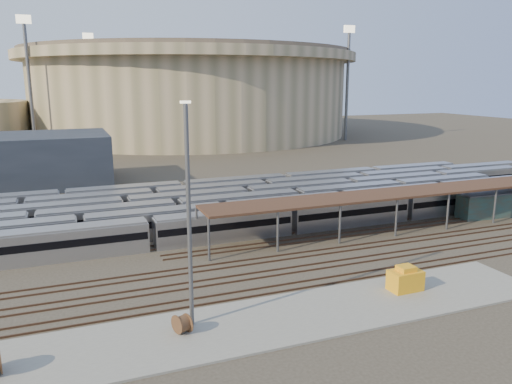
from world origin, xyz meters
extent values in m
plane|color=#383026|center=(0.00, 0.00, 0.00)|extent=(420.00, 420.00, 0.00)
cube|color=gray|center=(-5.00, -15.00, 0.10)|extent=(50.00, 9.00, 0.20)
cube|color=#AAAAAF|center=(5.35, 8.00, 1.80)|extent=(112.00, 2.90, 3.60)
cube|color=#AAAAAF|center=(-2.58, 12.20, 1.80)|extent=(112.00, 2.90, 3.60)
cube|color=#AAAAAF|center=(-8.30, 16.40, 1.80)|extent=(112.00, 2.90, 3.60)
cube|color=#AAAAAF|center=(3.89, 20.60, 1.80)|extent=(112.00, 2.90, 3.60)
cube|color=#AAAAAF|center=(8.83, 24.80, 1.80)|extent=(112.00, 2.90, 3.60)
cube|color=#AAAAAF|center=(-4.49, 29.00, 1.80)|extent=(112.00, 2.90, 3.60)
cylinder|color=#545559|center=(-8.00, 1.30, 2.50)|extent=(0.30, 0.30, 5.00)
cylinder|color=#545559|center=(-8.00, 6.70, 2.50)|extent=(0.30, 0.30, 5.00)
cylinder|color=#545559|center=(0.57, 1.30, 2.50)|extent=(0.30, 0.30, 5.00)
cylinder|color=#545559|center=(0.57, 6.70, 2.50)|extent=(0.30, 0.30, 5.00)
cylinder|color=#545559|center=(9.14, 1.30, 2.50)|extent=(0.30, 0.30, 5.00)
cylinder|color=#545559|center=(9.14, 6.70, 2.50)|extent=(0.30, 0.30, 5.00)
cylinder|color=#545559|center=(17.71, 1.30, 2.50)|extent=(0.30, 0.30, 5.00)
cylinder|color=#545559|center=(17.71, 6.70, 2.50)|extent=(0.30, 0.30, 5.00)
cylinder|color=#545559|center=(26.29, 1.30, 2.50)|extent=(0.30, 0.30, 5.00)
cylinder|color=#545559|center=(26.29, 6.70, 2.50)|extent=(0.30, 0.30, 5.00)
cylinder|color=#545559|center=(34.86, 1.30, 2.50)|extent=(0.30, 0.30, 5.00)
cylinder|color=#545559|center=(34.86, 6.70, 2.50)|extent=(0.30, 0.30, 5.00)
cylinder|color=#545559|center=(43.43, 6.70, 2.50)|extent=(0.30, 0.30, 5.00)
cube|color=#3E2419|center=(22.00, 4.00, 5.15)|extent=(60.00, 6.00, 0.30)
cube|color=#4C3323|center=(0.00, -1.75, 0.09)|extent=(170.00, 0.12, 0.18)
cube|color=#4C3323|center=(0.00, -0.25, 0.09)|extent=(170.00, 0.12, 0.18)
cube|color=#4C3323|center=(0.00, -5.75, 0.09)|extent=(170.00, 0.12, 0.18)
cube|color=#4C3323|center=(0.00, -4.25, 0.09)|extent=(170.00, 0.12, 0.18)
cube|color=#4C3323|center=(0.00, -9.75, 0.09)|extent=(170.00, 0.12, 0.18)
cube|color=#4C3323|center=(0.00, -8.25, 0.09)|extent=(170.00, 0.12, 0.18)
cylinder|color=tan|center=(25.00, 140.00, 14.00)|extent=(116.00, 116.00, 28.00)
cylinder|color=tan|center=(25.00, 140.00, 29.50)|extent=(124.00, 124.00, 3.00)
cylinder|color=brown|center=(25.00, 140.00, 31.75)|extent=(120.00, 120.00, 1.50)
cylinder|color=#545559|center=(-30.00, 110.00, 18.00)|extent=(1.00, 1.00, 36.00)
cube|color=#FFF2CC|center=(-30.00, 110.00, 37.20)|extent=(4.00, 0.60, 2.40)
cylinder|color=#545559|center=(70.00, 100.00, 18.00)|extent=(1.00, 1.00, 36.00)
cube|color=#FFF2CC|center=(70.00, 100.00, 37.20)|extent=(4.00, 0.60, 2.40)
cylinder|color=#545559|center=(-10.00, 160.00, 18.00)|extent=(1.00, 1.00, 36.00)
cube|color=#FFF2CC|center=(-10.00, 160.00, 37.20)|extent=(4.00, 0.60, 2.40)
cube|color=#1D4A48|center=(39.38, 4.00, 1.76)|extent=(15.25, 3.90, 3.52)
cylinder|color=brown|center=(-14.83, -14.48, 0.99)|extent=(1.40, 1.80, 1.59)
cylinder|color=#545559|center=(-13.72, -13.31, 9.36)|extent=(0.36, 0.36, 18.32)
cube|color=#FFF2CC|center=(-13.72, -13.31, 18.62)|extent=(0.80, 0.31, 0.20)
cube|color=orange|center=(7.43, -14.01, 1.19)|extent=(3.19, 2.03, 1.97)
camera|label=1|loc=(-22.76, -51.14, 20.17)|focal=35.00mm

